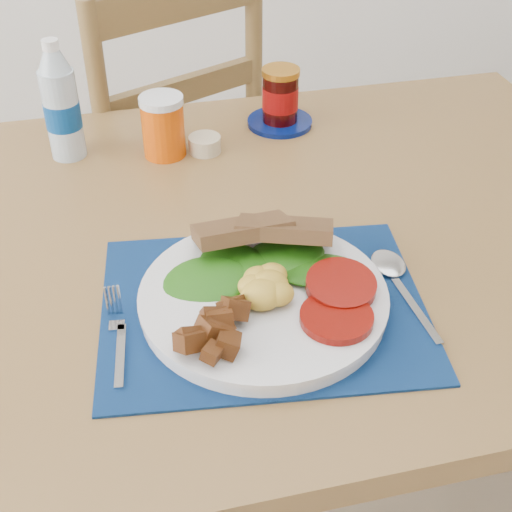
{
  "coord_description": "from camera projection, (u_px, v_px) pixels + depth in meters",
  "views": [
    {
      "loc": [
        -0.14,
        -0.64,
        1.36
      ],
      "look_at": [
        0.03,
        0.07,
        0.8
      ],
      "focal_mm": 50.0,
      "sensor_mm": 36.0,
      "label": 1
    }
  ],
  "objects": [
    {
      "name": "chair_far",
      "position": [
        159.0,
        134.0,
        1.64
      ],
      "size": [
        0.57,
        0.56,
        1.17
      ],
      "rotation": [
        0.0,
        0.0,
        3.57
      ],
      "color": "brown",
      "rests_on": "ground"
    },
    {
      "name": "juice_glass",
      "position": [
        163.0,
        128.0,
        1.21
      ],
      "size": [
        0.07,
        0.07,
        0.1
      ],
      "primitive_type": "cylinder",
      "color": "#D64A05",
      "rests_on": "table"
    },
    {
      "name": "table",
      "position": [
        217.0,
        279.0,
        1.1
      ],
      "size": [
        1.4,
        0.9,
        0.75
      ],
      "color": "brown",
      "rests_on": "ground"
    },
    {
      "name": "fork",
      "position": [
        118.0,
        336.0,
        0.87
      ],
      "size": [
        0.03,
        0.15,
        0.0
      ],
      "rotation": [
        0.0,
        0.0,
        -0.12
      ],
      "color": "#B2B5BA",
      "rests_on": "placemat"
    },
    {
      "name": "jam_on_saucer",
      "position": [
        280.0,
        100.0,
        1.3
      ],
      "size": [
        0.12,
        0.12,
        0.11
      ],
      "color": "#051458",
      "rests_on": "table"
    },
    {
      "name": "placemat",
      "position": [
        263.0,
        306.0,
        0.92
      ],
      "size": [
        0.45,
        0.37,
        0.0
      ],
      "primitive_type": "cube",
      "rotation": [
        0.0,
        0.0,
        -0.12
      ],
      "color": "black",
      "rests_on": "table"
    },
    {
      "name": "spoon",
      "position": [
        396.0,
        278.0,
        0.96
      ],
      "size": [
        0.04,
        0.19,
        0.01
      ],
      "rotation": [
        0.0,
        0.0,
        0.05
      ],
      "color": "#B2B5BA",
      "rests_on": "placemat"
    },
    {
      "name": "water_bottle",
      "position": [
        61.0,
        107.0,
        1.18
      ],
      "size": [
        0.06,
        0.06,
        0.21
      ],
      "color": "#ADBFCC",
      "rests_on": "table"
    },
    {
      "name": "breakfast_plate",
      "position": [
        259.0,
        295.0,
        0.9
      ],
      "size": [
        0.31,
        0.31,
        0.08
      ],
      "rotation": [
        0.0,
        0.0,
        -0.09
      ],
      "color": "silver",
      "rests_on": "placemat"
    },
    {
      "name": "ramekin",
      "position": [
        205.0,
        144.0,
        1.24
      ],
      "size": [
        0.06,
        0.06,
        0.03
      ],
      "primitive_type": "cylinder",
      "color": "#C9B793",
      "rests_on": "table"
    }
  ]
}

